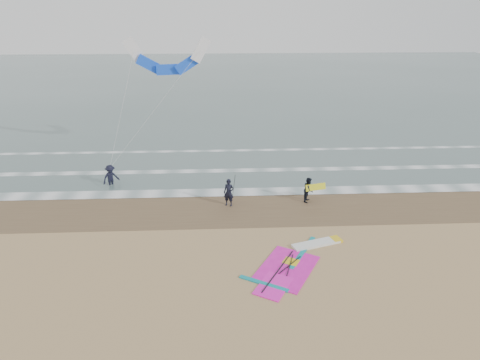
{
  "coord_description": "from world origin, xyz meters",
  "views": [
    {
      "loc": [
        -1.82,
        -16.7,
        11.27
      ],
      "look_at": [
        -0.78,
        5.0,
        2.2
      ],
      "focal_mm": 32.0,
      "sensor_mm": 36.0,
      "label": 1
    }
  ],
  "objects_px": {
    "person_standing": "(229,193)",
    "surf_kite": "(168,60)",
    "windsurf_rig": "(296,261)",
    "person_walking": "(309,190)",
    "person_wading": "(110,173)"
  },
  "relations": [
    {
      "from": "person_standing",
      "to": "person_walking",
      "type": "xyz_separation_m",
      "value": [
        4.85,
        0.39,
        -0.08
      ]
    },
    {
      "from": "person_standing",
      "to": "surf_kite",
      "type": "relative_size",
      "value": 0.21
    },
    {
      "from": "person_walking",
      "to": "person_wading",
      "type": "relative_size",
      "value": 0.86
    },
    {
      "from": "windsurf_rig",
      "to": "person_walking",
      "type": "height_order",
      "value": "person_walking"
    },
    {
      "from": "windsurf_rig",
      "to": "surf_kite",
      "type": "relative_size",
      "value": 0.68
    },
    {
      "from": "person_walking",
      "to": "surf_kite",
      "type": "bearing_deg",
      "value": 72.56
    },
    {
      "from": "person_standing",
      "to": "person_walking",
      "type": "height_order",
      "value": "person_standing"
    },
    {
      "from": "person_walking",
      "to": "person_wading",
      "type": "bearing_deg",
      "value": 100.46
    },
    {
      "from": "windsurf_rig",
      "to": "person_wading",
      "type": "xyz_separation_m",
      "value": [
        -10.71,
        9.62,
        0.85
      ]
    },
    {
      "from": "person_walking",
      "to": "person_wading",
      "type": "height_order",
      "value": "person_wading"
    },
    {
      "from": "surf_kite",
      "to": "windsurf_rig",
      "type": "bearing_deg",
      "value": -64.03
    },
    {
      "from": "person_walking",
      "to": "person_standing",
      "type": "bearing_deg",
      "value": 118.63
    },
    {
      "from": "person_standing",
      "to": "person_wading",
      "type": "bearing_deg",
      "value": 174.41
    },
    {
      "from": "person_walking",
      "to": "person_wading",
      "type": "xyz_separation_m",
      "value": [
        -12.57,
        3.05,
        0.12
      ]
    },
    {
      "from": "person_standing",
      "to": "surf_kite",
      "type": "xyz_separation_m",
      "value": [
        -4.04,
        8.26,
        6.64
      ]
    }
  ]
}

